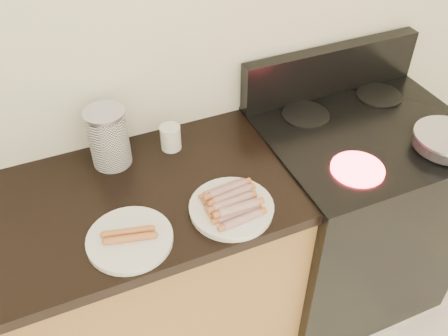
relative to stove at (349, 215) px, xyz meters
name	(u,v)px	position (x,y,z in m)	size (l,w,h in m)	color
wall_back	(126,34)	(-0.78, 0.32, 0.84)	(4.00, 0.04, 2.60)	silver
stove	(349,215)	(0.00, 0.00, 0.00)	(0.76, 0.65, 0.91)	black
stove_panel	(331,70)	(0.00, 0.28, 0.55)	(0.76, 0.06, 0.20)	black
burner_near_left	(357,169)	(-0.17, -0.17, 0.46)	(0.18, 0.18, 0.01)	#FF1E2D
burner_near_right	(438,144)	(0.17, -0.17, 0.46)	(0.18, 0.18, 0.01)	black
burner_far_left	(306,115)	(-0.17, 0.17, 0.46)	(0.18, 0.18, 0.01)	black
burner_far_right	(379,95)	(0.17, 0.17, 0.46)	(0.18, 0.18, 0.01)	black
frying_pan	(448,141)	(0.18, -0.20, 0.49)	(0.23, 0.40, 0.05)	#27272A
main_plate	(231,209)	(-0.63, -0.17, 0.45)	(0.26, 0.26, 0.02)	white
side_plate	(130,239)	(-0.95, -0.16, 0.45)	(0.25, 0.25, 0.02)	white
hotdog_pile	(232,202)	(-0.63, -0.17, 0.48)	(0.13, 0.17, 0.05)	maroon
plain_sausages	(129,235)	(-0.95, -0.16, 0.47)	(0.14, 0.08, 0.02)	#B37139
canister	(108,137)	(-0.91, 0.21, 0.55)	(0.14, 0.14, 0.21)	white
mug	(171,137)	(-0.70, 0.21, 0.49)	(0.07, 0.07, 0.09)	silver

